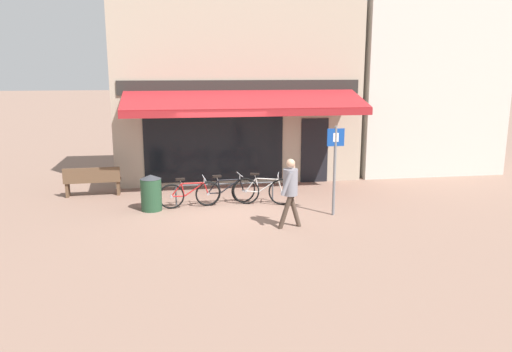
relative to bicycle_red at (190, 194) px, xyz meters
The scene contains 11 objects.
ground_plane 1.04m from the bicycle_red, ahead, with size 160.00×160.00×0.00m, color #846656.
shop_front 5.11m from the bicycle_red, 66.34° to the left, with size 7.98×4.83×6.01m.
neighbour_building 10.12m from the bicycle_red, 28.02° to the left, with size 5.15×4.00×6.78m.
bike_rack_rail 1.03m from the bicycle_red, 17.19° to the left, with size 2.79×0.04×0.57m.
bicycle_red is the anchor object (origin of this frame).
bicycle_black 1.01m from the bicycle_red, 11.47° to the left, with size 1.70×0.52×0.84m.
bicycle_silver 2.02m from the bicycle_red, ahead, with size 1.69×0.60×0.88m.
pedestrian_adult 3.15m from the bicycle_red, 42.78° to the right, with size 0.61×0.50×1.66m.
litter_bin 1.02m from the bicycle_red, behind, with size 0.56×0.56×0.96m.
parking_sign 3.96m from the bicycle_red, 19.54° to the right, with size 0.44×0.07×2.28m.
park_bench 3.28m from the bicycle_red, 147.65° to the left, with size 1.61×0.50×0.87m.
Camera 1 is at (-1.31, -13.04, 3.66)m, focal length 35.00 mm.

